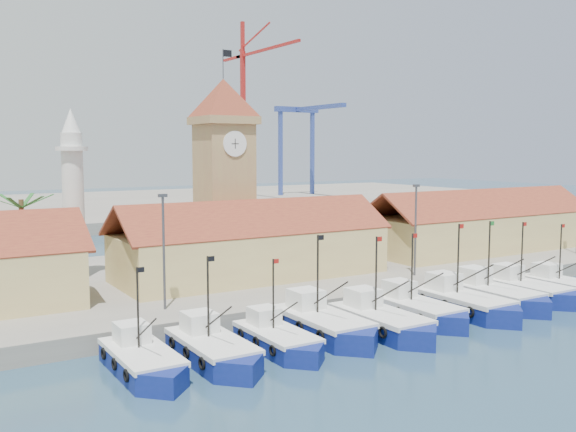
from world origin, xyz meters
TOP-DOWN VIEW (x-y plane):
  - ground at (0.00, 0.00)m, footprint 400.00×400.00m
  - quay at (0.00, 24.00)m, footprint 140.00×32.00m
  - terminal at (0.00, 110.00)m, footprint 240.00×80.00m
  - boat_0 at (-16.90, 2.75)m, footprint 3.38×9.25m
  - boat_1 at (-12.25, 2.39)m, footprint 3.55×9.71m
  - boat_2 at (-7.35, 2.35)m, footprint 3.23×8.86m
  - boat_3 at (-2.81, 3.37)m, footprint 3.86×10.59m
  - boat_4 at (1.51, 1.82)m, footprint 3.74×10.24m
  - boat_5 at (6.34, 3.15)m, footprint 3.62×9.91m
  - boat_6 at (11.14, 2.60)m, footprint 3.89×10.67m
  - boat_7 at (15.68, 3.25)m, footprint 3.85×10.54m
  - boat_8 at (20.17, 3.31)m, footprint 3.67×10.06m
  - boat_9 at (24.61, 2.44)m, footprint 3.49×9.55m
  - hall_center at (0.00, 20.00)m, footprint 27.04×10.13m
  - hall_right at (32.00, 20.00)m, footprint 31.20×10.13m
  - clock_tower at (0.00, 26.00)m, footprint 5.80×5.80m
  - minaret at (-15.00, 28.00)m, footprint 3.00×3.00m
  - palm_tree at (-20.00, 26.00)m, footprint 5.60×5.03m
  - lamp_posts at (0.50, 12.00)m, footprint 80.70×0.25m
  - crane_red_right at (43.46, 103.19)m, footprint 1.00×35.45m
  - gantry at (62.00, 106.65)m, footprint 13.00×22.00m

SIDE VIEW (x-z plane):
  - ground at x=0.00m, z-range 0.00..0.00m
  - boat_2 at x=-7.35m, z-range -2.66..4.05m
  - boat_0 at x=-16.90m, z-range -2.78..4.22m
  - boat_9 at x=24.61m, z-range -2.87..4.36m
  - quay at x=0.00m, z-range 0.00..1.50m
  - boat_1 at x=-12.25m, z-range -2.91..4.43m
  - boat_5 at x=6.34m, z-range -2.97..4.53m
  - boat_8 at x=20.17m, z-range -3.02..4.59m
  - boat_4 at x=1.51m, z-range -3.07..4.68m
  - boat_7 at x=15.68m, z-range -3.16..4.81m
  - boat_3 at x=-2.81m, z-range -3.18..4.83m
  - boat_6 at x=11.14m, z-range -3.20..4.87m
  - terminal at x=0.00m, z-range 0.00..2.00m
  - hall_center at x=0.00m, z-range 0.18..7.79m
  - hall_right at x=32.00m, z-range 0.18..7.79m
  - palm_tree at x=-20.00m, z-range 2.05..10.44m
  - lamp_posts at x=0.50m, z-range 1.96..10.99m
  - minaret at x=-15.00m, z-range 1.58..17.88m
  - clock_tower at x=0.00m, z-range 0.61..23.31m
  - gantry at x=62.00m, z-range 8.44..31.64m
  - crane_red_right at x=43.46m, z-range 4.56..47.04m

